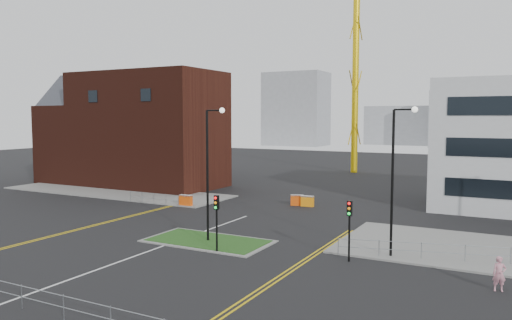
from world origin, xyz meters
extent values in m
plane|color=black|center=(0.00, 0.00, 0.00)|extent=(200.00, 200.00, 0.00)
cube|color=slate|center=(-20.00, 22.00, 0.06)|extent=(28.00, 8.00, 0.12)
cube|color=slate|center=(2.00, 8.00, 0.04)|extent=(8.60, 4.60, 0.08)
cube|color=#1B4617|center=(2.00, 8.00, 0.06)|extent=(8.00, 4.00, 0.12)
cube|color=#3F180F|center=(-20.00, 28.00, 7.00)|extent=(18.00, 10.00, 14.00)
cube|color=black|center=(-24.00, 22.98, 11.00)|extent=(1.40, 0.10, 1.40)
cube|color=black|center=(-16.00, 22.98, 11.00)|extent=(1.40, 0.10, 1.40)
cube|color=#3F180F|center=(-32.00, 28.00, 5.00)|extent=(6.00, 10.00, 10.00)
cube|color=#2D3038|center=(-32.00, 28.00, 10.00)|extent=(6.40, 8.49, 8.49)
cylinder|color=yellow|center=(-2.00, 55.00, 17.59)|extent=(1.00, 1.00, 35.17)
cylinder|color=black|center=(2.00, 8.00, 4.50)|extent=(0.16, 0.16, 9.00)
cylinder|color=black|center=(2.60, 8.00, 9.00)|extent=(1.20, 0.10, 0.10)
sphere|color=silver|center=(3.20, 8.00, 9.00)|extent=(0.36, 0.36, 0.36)
cylinder|color=black|center=(14.00, 10.00, 4.50)|extent=(0.16, 0.16, 9.00)
cylinder|color=black|center=(14.60, 10.00, 9.00)|extent=(1.20, 0.10, 0.10)
sphere|color=silver|center=(15.20, 10.00, 9.00)|extent=(0.36, 0.36, 0.36)
cylinder|color=black|center=(4.00, 6.00, 1.50)|extent=(0.12, 0.12, 3.00)
cube|color=black|center=(4.00, 6.00, 3.20)|extent=(0.28, 0.22, 0.90)
sphere|color=red|center=(4.00, 5.87, 3.50)|extent=(0.18, 0.18, 0.18)
sphere|color=orange|center=(4.00, 5.87, 3.20)|extent=(0.18, 0.18, 0.18)
sphere|color=#0CCC33|center=(4.00, 5.87, 2.90)|extent=(0.18, 0.18, 0.18)
cylinder|color=black|center=(12.00, 8.00, 1.50)|extent=(0.12, 0.12, 3.00)
cube|color=black|center=(12.00, 8.00, 3.20)|extent=(0.28, 0.22, 0.90)
sphere|color=red|center=(12.00, 7.87, 3.50)|extent=(0.18, 0.18, 0.18)
sphere|color=orange|center=(12.00, 7.87, 3.20)|extent=(0.18, 0.18, 0.18)
sphere|color=#0CCC33|center=(12.00, 7.87, 2.90)|extent=(0.18, 0.18, 0.18)
cylinder|color=gray|center=(0.00, -6.00, 1.05)|extent=(24.00, 0.04, 0.04)
cylinder|color=gray|center=(0.00, -6.00, 0.55)|extent=(24.00, 0.04, 0.04)
cylinder|color=gray|center=(-11.00, 18.00, 1.05)|extent=(6.00, 0.04, 0.04)
cylinder|color=gray|center=(-11.00, 18.00, 0.55)|extent=(6.00, 0.04, 0.04)
cylinder|color=gray|center=(-14.00, 18.00, 0.55)|extent=(0.05, 0.05, 1.10)
cylinder|color=gray|center=(-8.00, 18.00, 0.55)|extent=(0.05, 0.05, 1.10)
cylinder|color=gray|center=(20.50, 11.50, 1.05)|extent=(19.01, 5.04, 0.04)
cylinder|color=gray|center=(20.50, 11.50, 0.55)|extent=(19.01, 5.04, 0.04)
cylinder|color=gray|center=(11.00, 9.00, 0.55)|extent=(0.05, 0.05, 1.10)
cube|color=silver|center=(0.00, 2.00, 0.01)|extent=(0.15, 30.00, 0.01)
cube|color=gold|center=(-9.00, 10.00, 0.01)|extent=(0.12, 24.00, 0.01)
cube|color=gold|center=(-8.70, 10.00, 0.01)|extent=(0.12, 24.00, 0.01)
cube|color=gold|center=(9.50, 6.00, 0.01)|extent=(0.12, 20.00, 0.01)
cube|color=gold|center=(9.80, 6.00, 0.01)|extent=(0.12, 20.00, 0.01)
cube|color=gray|center=(-40.00, 120.00, 11.00)|extent=(18.00, 12.00, 22.00)
cube|color=gray|center=(10.00, 130.00, 8.00)|extent=(24.00, 12.00, 16.00)
cube|color=gray|center=(-8.00, 140.00, 6.00)|extent=(30.00, 12.00, 12.00)
imported|color=pink|center=(20.08, 6.56, 0.87)|extent=(0.72, 0.56, 1.73)
cube|color=#EE510D|center=(-7.42, 18.39, 0.55)|extent=(1.33, 0.46, 1.11)
cube|color=silver|center=(-7.42, 18.39, 1.05)|extent=(1.33, 0.46, 0.13)
cube|color=orange|center=(2.88, 23.90, 0.51)|extent=(1.26, 0.52, 1.02)
cube|color=silver|center=(2.88, 23.90, 0.97)|extent=(1.26, 0.52, 0.12)
cube|color=#E54E0C|center=(1.79, 23.93, 0.51)|extent=(1.30, 0.84, 1.03)
cube|color=silver|center=(1.79, 23.93, 0.98)|extent=(1.30, 0.84, 0.12)
camera|label=1|loc=(20.74, -20.19, 8.54)|focal=35.00mm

